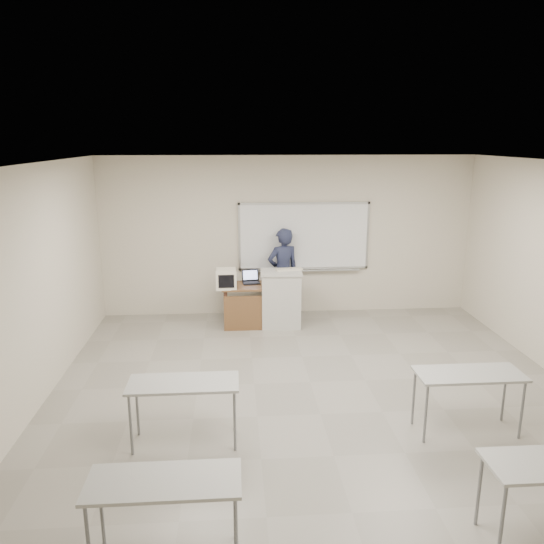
{
  "coord_description": "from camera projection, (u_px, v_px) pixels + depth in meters",
  "views": [
    {
      "loc": [
        -1.03,
        -5.83,
        3.29
      ],
      "look_at": [
        -0.44,
        2.2,
        1.26
      ],
      "focal_mm": 35.0,
      "sensor_mm": 36.0,
      "label": 1
    }
  ],
  "objects": [
    {
      "name": "whiteboard",
      "position": [
        304.0,
        237.0,
        10.01
      ],
      "size": [
        2.48,
        0.1,
        1.31
      ],
      "color": "white",
      "rests_on": "floor"
    },
    {
      "name": "presenter",
      "position": [
        283.0,
        272.0,
        9.98
      ],
      "size": [
        0.71,
        0.58,
        1.69
      ],
      "primitive_type": "imported",
      "rotation": [
        0.0,
        0.0,
        3.46
      ],
      "color": "black",
      "rests_on": "floor"
    },
    {
      "name": "instructor_desk",
      "position": [
        258.0,
        299.0,
        9.43
      ],
      "size": [
        1.26,
        0.63,
        0.75
      ],
      "rotation": [
        0.0,
        0.0,
        0.0
      ],
      "color": "brown",
      "rests_on": "floor"
    },
    {
      "name": "crt_monitor",
      "position": [
        226.0,
        279.0,
        9.28
      ],
      "size": [
        0.35,
        0.4,
        0.34
      ],
      "rotation": [
        0.0,
        0.0,
        0.02
      ],
      "color": "beige",
      "rests_on": "instructor_desk"
    },
    {
      "name": "laptop",
      "position": [
        251.0,
        280.0,
        9.61
      ],
      "size": [
        0.31,
        0.28,
        0.23
      ],
      "rotation": [
        0.0,
        0.0,
        0.12
      ],
      "color": "black",
      "rests_on": "instructor_desk"
    },
    {
      "name": "mouse",
      "position": [
        287.0,
        282.0,
        9.56
      ],
      "size": [
        0.1,
        0.08,
        0.04
      ],
      "primitive_type": "ellipsoid",
      "rotation": [
        0.0,
        0.0,
        -0.25
      ],
      "color": "#A3A4AA",
      "rests_on": "instructor_desk"
    },
    {
      "name": "student_desks",
      "position": [
        345.0,
        422.0,
        5.04
      ],
      "size": [
        4.4,
        2.2,
        0.73
      ],
      "color": "#999894",
      "rests_on": "floor"
    },
    {
      "name": "podium",
      "position": [
        281.0,
        299.0,
        9.47
      ],
      "size": [
        0.72,
        0.53,
        1.02
      ],
      "rotation": [
        0.0,
        0.0,
        -0.04
      ],
      "color": "#B9B7AF",
      "rests_on": "floor"
    },
    {
      "name": "floor",
      "position": [
        320.0,
        415.0,
        6.52
      ],
      "size": [
        7.0,
        8.0,
        0.01
      ],
      "primitive_type": "cube",
      "color": "gray",
      "rests_on": "ground"
    },
    {
      "name": "keyboard",
      "position": [
        289.0,
        269.0,
        9.43
      ],
      "size": [
        0.49,
        0.24,
        0.03
      ],
      "primitive_type": "cube",
      "rotation": [
        0.0,
        0.0,
        0.17
      ],
      "color": "beige",
      "rests_on": "podium"
    }
  ]
}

